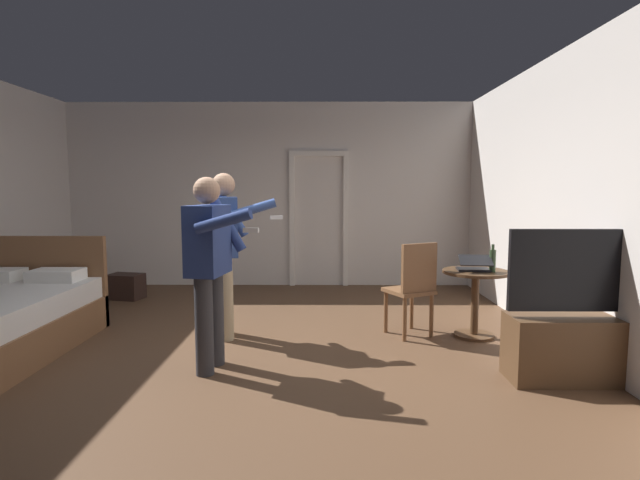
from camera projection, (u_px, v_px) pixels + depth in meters
The scene contains 12 objects.
ground_plane at pixel (231, 355), 4.57m from camera, with size 7.44×7.44×0.00m, color brown.
wall_back at pixel (270, 195), 7.85m from camera, with size 6.59×0.12×2.89m, color silver.
wall_right at pixel (589, 199), 4.40m from camera, with size 0.12×7.00×2.89m, color silver.
doorway_frame at pixel (319, 209), 7.79m from camera, with size 0.93×0.08×2.13m.
tv_flatscreen at pixel (575, 336), 3.93m from camera, with size 1.12×0.40×1.23m.
side_table at pixel (475, 292), 5.10m from camera, with size 0.68×0.68×0.70m.
laptop at pixel (474, 266), 5.03m from camera, with size 0.35×0.36×0.17m.
bottle_on_table at pixel (493, 260), 4.98m from camera, with size 0.06×0.06×0.28m.
wooden_chair at pixel (413, 285), 5.10m from camera, with size 0.56×0.56×0.99m.
person_blue_shirt at pixel (210, 260), 4.12m from camera, with size 0.64×0.66×1.64m.
person_striped_shirt at pixel (226, 244), 5.04m from camera, with size 0.78×0.57×1.70m.
suitcase_dark at pixel (126, 286), 6.92m from camera, with size 0.46×0.31×0.35m, color black.
Camera 1 is at (0.86, -4.43, 1.53)m, focal length 27.65 mm.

